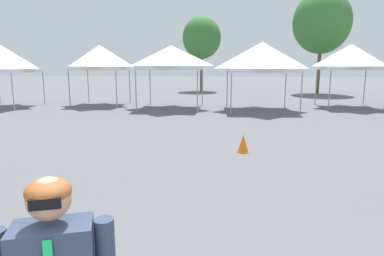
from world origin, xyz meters
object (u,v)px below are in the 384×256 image
(canopy_tent_right_of_center, at_px, (2,59))
(canopy_tent_behind_right, at_px, (262,57))
(canopy_tent_left_of_center, at_px, (100,58))
(tree_behind_tents_left, at_px, (202,38))
(canopy_tent_behind_center, at_px, (171,58))
(canopy_tent_far_right, at_px, (351,57))
(tree_behind_tents_right, at_px, (322,22))
(traffic_cone_lot_center, at_px, (243,143))

(canopy_tent_right_of_center, relative_size, canopy_tent_behind_right, 0.93)
(canopy_tent_behind_right, bearing_deg, canopy_tent_left_of_center, 171.93)
(canopy_tent_right_of_center, xyz_separation_m, tree_behind_tents_left, (10.11, 13.05, 2.06))
(canopy_tent_right_of_center, height_order, tree_behind_tents_left, tree_behind_tents_left)
(canopy_tent_behind_center, bearing_deg, tree_behind_tents_left, 87.16)
(canopy_tent_far_right, xyz_separation_m, tree_behind_tents_right, (0.68, 9.34, 2.95))
(canopy_tent_behind_center, relative_size, traffic_cone_lot_center, 6.78)
(canopy_tent_behind_center, bearing_deg, canopy_tent_far_right, 8.64)
(canopy_tent_far_right, distance_m, tree_behind_tents_left, 14.57)
(canopy_tent_behind_right, relative_size, canopy_tent_far_right, 1.06)
(canopy_tent_behind_center, xyz_separation_m, tree_behind_tents_right, (10.44, 10.82, 2.99))
(tree_behind_tents_left, relative_size, traffic_cone_lot_center, 13.34)
(canopy_tent_behind_right, bearing_deg, traffic_cone_lot_center, -97.91)
(canopy_tent_far_right, distance_m, tree_behind_tents_right, 9.82)
(canopy_tent_behind_right, bearing_deg, canopy_tent_right_of_center, -179.51)
(canopy_tent_left_of_center, xyz_separation_m, traffic_cone_lot_center, (7.91, -10.27, -2.52))
(canopy_tent_left_of_center, xyz_separation_m, canopy_tent_behind_right, (9.16, -1.30, -0.03))
(tree_behind_tents_right, distance_m, tree_behind_tents_left, 10.03)
(canopy_tent_left_of_center, height_order, canopy_tent_behind_center, canopy_tent_left_of_center)
(canopy_tent_left_of_center, relative_size, canopy_tent_far_right, 1.00)
(canopy_tent_right_of_center, distance_m, tree_behind_tents_right, 23.06)
(canopy_tent_right_of_center, distance_m, canopy_tent_left_of_center, 5.29)
(canopy_tent_left_of_center, xyz_separation_m, canopy_tent_behind_center, (4.38, -1.04, -0.03))
(canopy_tent_left_of_center, distance_m, canopy_tent_behind_right, 9.25)
(canopy_tent_far_right, bearing_deg, tree_behind_tents_right, 85.82)
(canopy_tent_behind_center, height_order, canopy_tent_far_right, canopy_tent_far_right)
(tree_behind_tents_left, bearing_deg, tree_behind_tents_right, -10.63)
(canopy_tent_behind_right, relative_size, traffic_cone_lot_center, 7.42)
(canopy_tent_left_of_center, xyz_separation_m, canopy_tent_far_right, (14.14, 0.45, 0.01))
(canopy_tent_right_of_center, bearing_deg, canopy_tent_behind_right, 0.49)
(canopy_tent_left_of_center, relative_size, canopy_tent_behind_right, 0.94)
(tree_behind_tents_right, distance_m, traffic_cone_lot_center, 21.91)
(canopy_tent_far_right, relative_size, tree_behind_tents_left, 0.52)
(tree_behind_tents_right, bearing_deg, tree_behind_tents_left, 169.37)
(canopy_tent_right_of_center, xyz_separation_m, canopy_tent_far_right, (19.24, 1.87, 0.09))
(canopy_tent_right_of_center, xyz_separation_m, canopy_tent_behind_right, (14.26, 0.12, 0.06))
(tree_behind_tents_left, bearing_deg, canopy_tent_right_of_center, -127.76)
(canopy_tent_left_of_center, distance_m, traffic_cone_lot_center, 13.21)
(tree_behind_tents_left, bearing_deg, canopy_tent_left_of_center, -113.31)
(canopy_tent_behind_center, distance_m, tree_behind_tents_left, 12.84)
(canopy_tent_right_of_center, bearing_deg, canopy_tent_behind_center, 2.32)
(canopy_tent_right_of_center, distance_m, traffic_cone_lot_center, 15.92)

